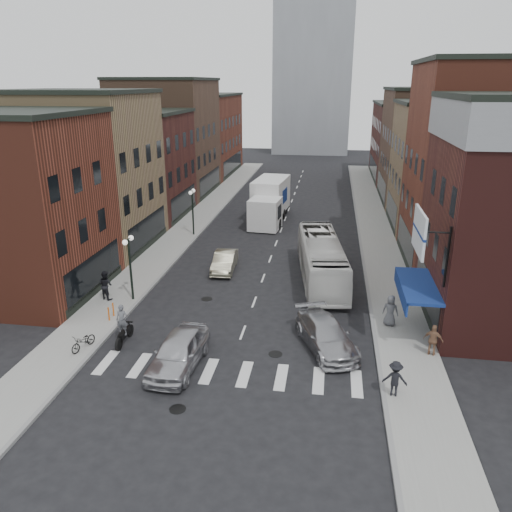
{
  "coord_description": "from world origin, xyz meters",
  "views": [
    {
      "loc": [
        4.32,
        -22.68,
        12.77
      ],
      "look_at": [
        -0.05,
        6.05,
        2.64
      ],
      "focal_mm": 35.0,
      "sensor_mm": 36.0,
      "label": 1
    }
  ],
  "objects_px": {
    "streetlamp_near": "(129,257)",
    "ped_right_b": "(433,340)",
    "curb_car": "(326,335)",
    "ped_left_solo": "(106,285)",
    "bike_rack": "(111,312)",
    "box_truck": "(269,202)",
    "motorcycle_rider": "(123,326)",
    "streetlamp_far": "(192,204)",
    "parked_bicycle": "(83,341)",
    "billboard_sign": "(421,233)",
    "ped_right_a": "(395,379)",
    "ped_right_c": "(390,310)",
    "sedan_left_far": "(225,261)",
    "transit_bus": "(321,260)",
    "sedan_left_near": "(178,352)"
  },
  "relations": [
    {
      "from": "bike_rack",
      "to": "parked_bicycle",
      "type": "xyz_separation_m",
      "value": [
        0.09,
        -3.48,
        0.01
      ]
    },
    {
      "from": "ped_left_solo",
      "to": "ped_right_a",
      "type": "height_order",
      "value": "ped_left_solo"
    },
    {
      "from": "streetlamp_near",
      "to": "parked_bicycle",
      "type": "height_order",
      "value": "streetlamp_near"
    },
    {
      "from": "transit_bus",
      "to": "streetlamp_far",
      "type": "bearing_deg",
      "value": 134.89
    },
    {
      "from": "streetlamp_far",
      "to": "parked_bicycle",
      "type": "bearing_deg",
      "value": -90.31
    },
    {
      "from": "sedan_left_near",
      "to": "motorcycle_rider",
      "type": "bearing_deg",
      "value": 156.21
    },
    {
      "from": "bike_rack",
      "to": "ped_right_b",
      "type": "bearing_deg",
      "value": -4.84
    },
    {
      "from": "bike_rack",
      "to": "ped_left_solo",
      "type": "relative_size",
      "value": 0.44
    },
    {
      "from": "streetlamp_far",
      "to": "sedan_left_far",
      "type": "distance_m",
      "value": 9.36
    },
    {
      "from": "transit_bus",
      "to": "sedan_left_far",
      "type": "bearing_deg",
      "value": 165.61
    },
    {
      "from": "transit_bus",
      "to": "box_truck",
      "type": "bearing_deg",
      "value": 102.79
    },
    {
      "from": "billboard_sign",
      "to": "box_truck",
      "type": "bearing_deg",
      "value": 113.24
    },
    {
      "from": "streetlamp_near",
      "to": "ped_right_b",
      "type": "bearing_deg",
      "value": -13.74
    },
    {
      "from": "sedan_left_near",
      "to": "sedan_left_far",
      "type": "height_order",
      "value": "sedan_left_near"
    },
    {
      "from": "transit_bus",
      "to": "curb_car",
      "type": "height_order",
      "value": "transit_bus"
    },
    {
      "from": "billboard_sign",
      "to": "sedan_left_far",
      "type": "relative_size",
      "value": 0.9
    },
    {
      "from": "motorcycle_rider",
      "to": "ped_left_solo",
      "type": "bearing_deg",
      "value": 120.86
    },
    {
      "from": "transit_bus",
      "to": "sedan_left_near",
      "type": "bearing_deg",
      "value": -124.97
    },
    {
      "from": "streetlamp_far",
      "to": "ped_right_b",
      "type": "distance_m",
      "value": 24.95
    },
    {
      "from": "motorcycle_rider",
      "to": "ped_right_b",
      "type": "bearing_deg",
      "value": 1.4
    },
    {
      "from": "ped_left_solo",
      "to": "bike_rack",
      "type": "bearing_deg",
      "value": 141.82
    },
    {
      "from": "box_truck",
      "to": "ped_right_b",
      "type": "xyz_separation_m",
      "value": [
        11.07,
        -24.08,
        -0.99
      ]
    },
    {
      "from": "streetlamp_far",
      "to": "transit_bus",
      "type": "bearing_deg",
      "value": -37.68
    },
    {
      "from": "parked_bicycle",
      "to": "ped_right_c",
      "type": "bearing_deg",
      "value": 34.9
    },
    {
      "from": "curb_car",
      "to": "ped_left_solo",
      "type": "relative_size",
      "value": 2.8
    },
    {
      "from": "billboard_sign",
      "to": "sedan_left_near",
      "type": "relative_size",
      "value": 0.76
    },
    {
      "from": "motorcycle_rider",
      "to": "ped_right_c",
      "type": "relative_size",
      "value": 1.25
    },
    {
      "from": "box_truck",
      "to": "ped_left_solo",
      "type": "bearing_deg",
      "value": -104.84
    },
    {
      "from": "ped_left_solo",
      "to": "ped_right_a",
      "type": "xyz_separation_m",
      "value": [
        16.42,
        -7.63,
        -0.11
      ]
    },
    {
      "from": "billboard_sign",
      "to": "streetlamp_far",
      "type": "height_order",
      "value": "billboard_sign"
    },
    {
      "from": "parked_bicycle",
      "to": "ped_right_a",
      "type": "relative_size",
      "value": 0.99
    },
    {
      "from": "billboard_sign",
      "to": "ped_right_b",
      "type": "height_order",
      "value": "billboard_sign"
    },
    {
      "from": "box_truck",
      "to": "parked_bicycle",
      "type": "distance_m",
      "value": 26.83
    },
    {
      "from": "bike_rack",
      "to": "ped_right_b",
      "type": "distance_m",
      "value": 17.27
    },
    {
      "from": "streetlamp_near",
      "to": "parked_bicycle",
      "type": "bearing_deg",
      "value": -91.02
    },
    {
      "from": "billboard_sign",
      "to": "bike_rack",
      "type": "relative_size",
      "value": 4.62
    },
    {
      "from": "streetlamp_far",
      "to": "ped_right_a",
      "type": "bearing_deg",
      "value": -55.87
    },
    {
      "from": "bike_rack",
      "to": "ped_right_b",
      "type": "relative_size",
      "value": 0.5
    },
    {
      "from": "box_truck",
      "to": "parked_bicycle",
      "type": "relative_size",
      "value": 5.88
    },
    {
      "from": "ped_right_c",
      "to": "billboard_sign",
      "type": "bearing_deg",
      "value": 121.4
    },
    {
      "from": "box_truck",
      "to": "streetlamp_near",
      "type": "bearing_deg",
      "value": -100.86
    },
    {
      "from": "box_truck",
      "to": "motorcycle_rider",
      "type": "relative_size",
      "value": 4.26
    },
    {
      "from": "curb_car",
      "to": "sedan_left_near",
      "type": "bearing_deg",
      "value": -179.6
    },
    {
      "from": "billboard_sign",
      "to": "ped_left_solo",
      "type": "relative_size",
      "value": 2.04
    },
    {
      "from": "streetlamp_near",
      "to": "ped_right_a",
      "type": "distance_m",
      "value": 16.86
    },
    {
      "from": "bike_rack",
      "to": "transit_bus",
      "type": "distance_m",
      "value": 14.04
    },
    {
      "from": "sedan_left_near",
      "to": "sedan_left_far",
      "type": "distance_m",
      "value": 12.95
    },
    {
      "from": "billboard_sign",
      "to": "streetlamp_far",
      "type": "bearing_deg",
      "value": 132.41
    },
    {
      "from": "ped_right_b",
      "to": "motorcycle_rider",
      "type": "bearing_deg",
      "value": 23.65
    },
    {
      "from": "sedan_left_far",
      "to": "ped_right_c",
      "type": "xyz_separation_m",
      "value": [
        10.79,
        -7.28,
        0.34
      ]
    }
  ]
}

